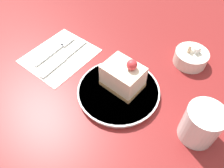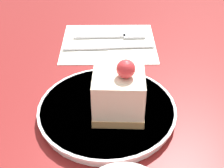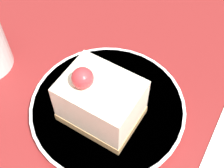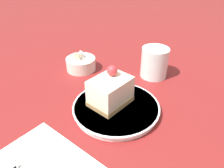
{
  "view_description": "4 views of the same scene",
  "coord_description": "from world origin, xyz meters",
  "px_view_note": "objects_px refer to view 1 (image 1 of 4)",
  "views": [
    {
      "loc": [
        0.22,
        -0.26,
        0.47
      ],
      "look_at": [
        0.01,
        0.0,
        0.05
      ],
      "focal_mm": 35.0,
      "sensor_mm": 36.0,
      "label": 1
    },
    {
      "loc": [
        0.38,
        0.03,
        0.34
      ],
      "look_at": [
        0.0,
        0.03,
        0.05
      ],
      "focal_mm": 50.0,
      "sensor_mm": 36.0,
      "label": 2
    },
    {
      "loc": [
        -0.1,
        0.22,
        0.38
      ],
      "look_at": [
        0.02,
        0.01,
        0.05
      ],
      "focal_mm": 50.0,
      "sensor_mm": 36.0,
      "label": 3
    },
    {
      "loc": [
        -0.32,
        -0.24,
        0.35
      ],
      "look_at": [
        0.02,
        0.04,
        0.07
      ],
      "focal_mm": 35.0,
      "sensor_mm": 36.0,
      "label": 4
    }
  ],
  "objects_px": {
    "sugar_bowl": "(191,57)",
    "plate": "(119,91)",
    "fork": "(58,49)",
    "knife": "(61,61)",
    "drinking_glass": "(201,124)",
    "cake_slice": "(123,76)"
  },
  "relations": [
    {
      "from": "fork",
      "to": "sugar_bowl",
      "type": "height_order",
      "value": "sugar_bowl"
    },
    {
      "from": "cake_slice",
      "to": "plate",
      "type": "bearing_deg",
      "value": -87.25
    },
    {
      "from": "cake_slice",
      "to": "drinking_glass",
      "type": "relative_size",
      "value": 1.08
    },
    {
      "from": "fork",
      "to": "drinking_glass",
      "type": "height_order",
      "value": "drinking_glass"
    },
    {
      "from": "fork",
      "to": "drinking_glass",
      "type": "relative_size",
      "value": 1.78
    },
    {
      "from": "plate",
      "to": "cake_slice",
      "type": "relative_size",
      "value": 2.15
    },
    {
      "from": "cake_slice",
      "to": "drinking_glass",
      "type": "distance_m",
      "value": 0.21
    },
    {
      "from": "fork",
      "to": "knife",
      "type": "xyz_separation_m",
      "value": [
        0.05,
        -0.03,
        -0.0
      ]
    },
    {
      "from": "sugar_bowl",
      "to": "plate",
      "type": "bearing_deg",
      "value": -112.35
    },
    {
      "from": "drinking_glass",
      "to": "cake_slice",
      "type": "bearing_deg",
      "value": -179.44
    },
    {
      "from": "plate",
      "to": "fork",
      "type": "height_order",
      "value": "plate"
    },
    {
      "from": "knife",
      "to": "sugar_bowl",
      "type": "height_order",
      "value": "sugar_bowl"
    },
    {
      "from": "fork",
      "to": "cake_slice",
      "type": "bearing_deg",
      "value": -2.08
    },
    {
      "from": "fork",
      "to": "knife",
      "type": "bearing_deg",
      "value": -36.02
    },
    {
      "from": "plate",
      "to": "knife",
      "type": "height_order",
      "value": "plate"
    },
    {
      "from": "plate",
      "to": "knife",
      "type": "relative_size",
      "value": 1.12
    },
    {
      "from": "plate",
      "to": "drinking_glass",
      "type": "bearing_deg",
      "value": 5.45
    },
    {
      "from": "knife",
      "to": "drinking_glass",
      "type": "distance_m",
      "value": 0.42
    },
    {
      "from": "fork",
      "to": "sugar_bowl",
      "type": "distance_m",
      "value": 0.41
    },
    {
      "from": "cake_slice",
      "to": "fork",
      "type": "xyz_separation_m",
      "value": [
        -0.25,
        -0.0,
        -0.05
      ]
    },
    {
      "from": "plate",
      "to": "drinking_glass",
      "type": "relative_size",
      "value": 2.33
    },
    {
      "from": "cake_slice",
      "to": "sugar_bowl",
      "type": "distance_m",
      "value": 0.23
    }
  ]
}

